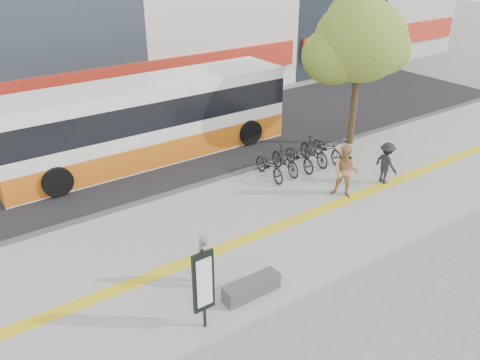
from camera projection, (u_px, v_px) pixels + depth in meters
ground at (297, 244)px, 15.27m from camera, size 120.00×120.00×0.00m
sidewalk at (267, 222)px, 16.36m from camera, size 40.00×7.00×0.08m
tactile_strip at (276, 227)px, 15.97m from camera, size 40.00×0.45×0.01m
street at (162, 149)px, 21.86m from camera, size 40.00×8.00×0.06m
curb at (210, 182)px, 18.91m from camera, size 40.00×0.25×0.14m
bench at (252, 287)px, 12.92m from camera, size 1.60×0.45×0.45m
signboard at (203, 283)px, 11.40m from camera, size 0.55×0.10×2.20m
street_tree at (358, 42)px, 20.49m from camera, size 4.40×3.80×6.31m
bus at (148, 123)px, 20.41m from camera, size 12.13×2.88×3.23m
bicycle_row at (300, 156)px, 19.78m from camera, size 3.91×1.98×1.12m
seated_woman at (203, 260)px, 13.06m from camera, size 0.68×0.62×1.55m
pedestrian_tan at (345, 171)px, 17.46m from camera, size 1.13×1.19×1.94m
pedestrian_dark at (386, 163)px, 18.51m from camera, size 0.71×1.10×1.60m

